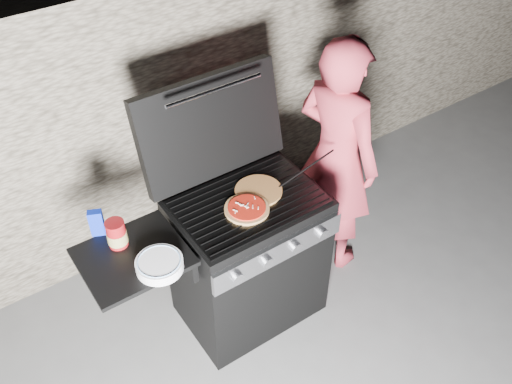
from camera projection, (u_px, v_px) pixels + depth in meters
ground at (250, 307)px, 3.62m from camera, size 50.00×50.00×0.00m
stone_wall at (158, 112)px, 3.67m from camera, size 8.00×0.35×1.80m
gas_grill at (212, 277)px, 3.21m from camera, size 1.34×0.79×0.91m
pizza_topped at (247, 208)px, 2.96m from camera, size 0.29×0.29×0.03m
pizza_plain at (259, 191)px, 3.07m from camera, size 0.32×0.32×0.01m
sauce_jar at (116, 234)px, 2.75m from camera, size 0.10×0.10×0.15m
blue_carton at (97, 223)px, 2.80m from camera, size 0.08×0.06×0.15m
plate_stack at (160, 265)px, 2.66m from camera, size 0.24×0.24×0.05m
person at (336, 157)px, 3.47m from camera, size 0.48×0.65×1.61m
tongs at (307, 169)px, 3.15m from camera, size 0.40×0.03×0.08m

